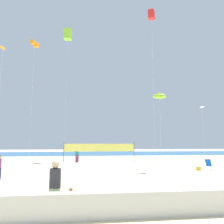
{
  "coord_description": "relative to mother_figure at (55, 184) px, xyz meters",
  "views": [
    {
      "loc": [
        -2.91,
        -16.96,
        2.3
      ],
      "look_at": [
        0.49,
        10.55,
        6.17
      ],
      "focal_mm": 35.38,
      "sensor_mm": 36.0,
      "label": 1
    }
  ],
  "objects": [
    {
      "name": "ground_plane",
      "position": [
        3.89,
        8.97,
        -0.91
      ],
      "size": [
        120.0,
        120.0,
        0.0
      ],
      "primitive_type": "plane",
      "color": "beige"
    },
    {
      "name": "ocean_band",
      "position": [
        3.89,
        41.36,
        -0.91
      ],
      "size": [
        120.0,
        20.0,
        0.01
      ],
      "primitive_type": "cube",
      "color": "#28608C",
      "rests_on": "ground"
    },
    {
      "name": "boardwalk_ledge",
      "position": [
        3.89,
        -0.88,
        -0.52
      ],
      "size": [
        28.0,
        0.44,
        0.79
      ],
      "primitive_type": "cube",
      "color": "beige",
      "rests_on": "ground"
    },
    {
      "name": "mother_figure",
      "position": [
        0.0,
        0.0,
        0.0
      ],
      "size": [
        0.39,
        0.39,
        1.71
      ],
      "rotation": [
        0.0,
        0.0,
        -0.2
      ],
      "color": "#99B28C",
      "rests_on": "ground"
    },
    {
      "name": "toddler_figure",
      "position": [
        0.55,
        -0.07,
        -0.49
      ],
      "size": [
        0.18,
        0.18,
        0.79
      ],
      "rotation": [
        0.0,
        0.0,
        -0.22
      ],
      "color": "navy",
      "rests_on": "ground"
    },
    {
      "name": "beachgoer_teal_shirt",
      "position": [
        0.12,
        19.25,
        0.08
      ],
      "size": [
        0.42,
        0.42,
        1.86
      ],
      "rotation": [
        0.0,
        0.0,
        6.0
      ],
      "color": "#7A3872",
      "rests_on": "ground"
    },
    {
      "name": "folding_beach_chair",
      "position": [
        11.71,
        10.3,
        -0.45
      ],
      "size": [
        0.52,
        0.65,
        0.89
      ],
      "rotation": [
        0.0,
        0.0,
        0.29
      ],
      "color": "#1959B2",
      "rests_on": "ground"
    },
    {
      "name": "volleyball_net",
      "position": [
        2.76,
        18.59,
        0.72
      ],
      "size": [
        8.45,
        0.25,
        2.4
      ],
      "color": "#4C4C51",
      "rests_on": "ground"
    },
    {
      "name": "beach_handbag",
      "position": [
        10.53,
        9.98,
        -0.77
      ],
      "size": [
        0.37,
        0.18,
        0.29
      ],
      "primitive_type": "cube",
      "color": "gold",
      "rests_on": "ground"
    },
    {
      "name": "kite_orange_diamond",
      "position": [
        -6.45,
        11.96,
        9.47
      ],
      "size": [
        0.59,
        0.59,
        10.95
      ],
      "color": "silver",
      "rests_on": "ground"
    },
    {
      "name": "kite_lime_box",
      "position": [
        -1.67,
        22.61,
        16.92
      ],
      "size": [
        1.14,
        1.14,
        18.62
      ],
      "color": "silver",
      "rests_on": "ground"
    },
    {
      "name": "kite_orange_tube",
      "position": [
        -4.95,
        17.14,
        12.73
      ],
      "size": [
        0.99,
        1.31,
        13.97
      ],
      "color": "silver",
      "rests_on": "ground"
    },
    {
      "name": "kite_red_box",
      "position": [
        7.73,
        12.85,
        14.67
      ],
      "size": [
        0.82,
        0.82,
        16.12
      ],
      "color": "silver",
      "rests_on": "ground"
    },
    {
      "name": "kite_lime_inflatable",
      "position": [
        9.03,
        14.81,
        6.42
      ],
      "size": [
        1.58,
        1.44,
        7.77
      ],
      "color": "silver",
      "rests_on": "ground"
    },
    {
      "name": "kite_white_diamond",
      "position": [
        17.24,
        20.75,
        6.32
      ],
      "size": [
        0.79,
        0.78,
        7.46
      ],
      "color": "silver",
      "rests_on": "ground"
    }
  ]
}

